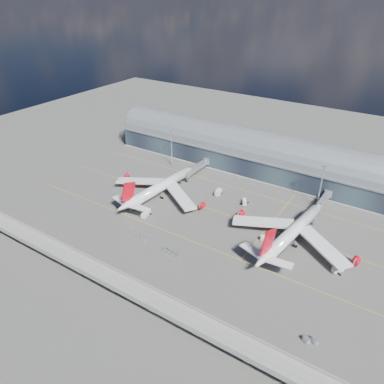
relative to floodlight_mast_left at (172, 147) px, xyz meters
The scene contains 19 objects.
ground 75.57m from the floodlight_mast_left, 47.73° to the right, with size 500.00×500.00×0.00m, color #474744.
taxi_lines 61.38m from the floodlight_mast_left, 33.34° to the right, with size 200.00×80.12×0.01m.
terminal 55.08m from the floodlight_mast_left, 24.69° to the left, with size 200.00×30.00×28.00m.
guideway 121.12m from the floodlight_mast_left, 65.56° to the right, with size 220.00×8.50×7.20m.
floodlight_mast_left is the anchor object (origin of this frame).
floodlight_mast_right 100.00m from the floodlight_mast_left, ahead, with size 3.00×0.70×25.70m.
airliner_left 43.41m from the floodlight_mast_left, 64.21° to the right, with size 62.16×65.32×19.90m.
airliner_right 107.17m from the floodlight_mast_left, 21.76° to the right, with size 63.41×66.31×21.04m.
jet_bridge_left 23.84m from the floodlight_mast_left, ahead, with size 4.40×28.00×7.25m.
jet_bridge_right 103.37m from the floodlight_mast_left, ahead, with size 4.40×32.00×7.25m.
service_truck_0 66.16m from the floodlight_mast_left, 66.77° to the right, with size 3.77×7.46×2.95m.
service_truck_1 61.66m from the floodlight_mast_left, 71.89° to the right, with size 5.83×3.70×3.13m.
service_truck_2 100.67m from the floodlight_mast_left, 26.57° to the right, with size 7.07×4.31×2.47m.
service_truck_3 133.72m from the floodlight_mast_left, 21.62° to the right, with size 4.77×5.50×2.57m.
service_truck_4 51.93m from the floodlight_mast_left, 21.56° to the right, with size 3.45×5.88×3.22m.
service_truck_5 68.47m from the floodlight_mast_left, 16.77° to the right, with size 4.41×5.64×2.58m.
cargo_train_0 84.96m from the floodlight_mast_left, 65.75° to the right, with size 10.50×2.88×1.73m.
cargo_train_1 97.71m from the floodlight_mast_left, 54.32° to the right, with size 10.28×2.58×1.70m.
cargo_train_2 155.72m from the floodlight_mast_left, 36.15° to the right, with size 5.79×4.09×1.90m.
Camera 1 is at (88.75, -133.19, 110.02)m, focal length 35.00 mm.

